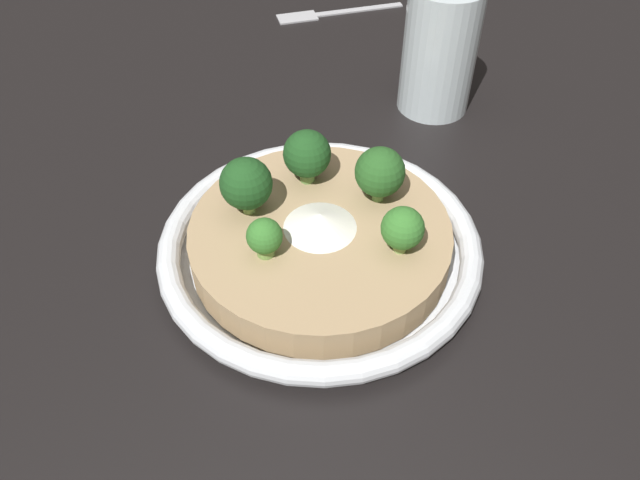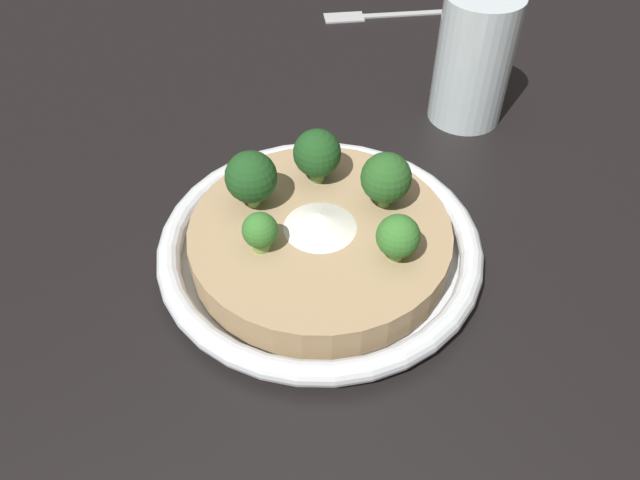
{
  "view_description": "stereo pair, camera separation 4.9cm",
  "coord_description": "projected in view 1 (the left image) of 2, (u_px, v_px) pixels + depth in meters",
  "views": [
    {
      "loc": [
        -0.2,
        -0.28,
        0.37
      ],
      "look_at": [
        0.0,
        0.0,
        0.02
      ],
      "focal_mm": 35.0,
      "sensor_mm": 36.0,
      "label": 1
    },
    {
      "loc": [
        -0.16,
        -0.31,
        0.37
      ],
      "look_at": [
        0.0,
        0.0,
        0.02
      ],
      "focal_mm": 35.0,
      "sensor_mm": 36.0,
      "label": 2
    }
  ],
  "objects": [
    {
      "name": "broccoli_right",
      "position": [
        383.0,
        175.0,
        0.49
      ],
      "size": [
        0.04,
        0.04,
        0.05
      ],
      "color": "#668E47",
      "rests_on": "risotto_bowl"
    },
    {
      "name": "cheese_sprinkle",
      "position": [
        322.0,
        221.0,
        0.48
      ],
      "size": [
        0.06,
        0.06,
        0.01
      ],
      "color": "white",
      "rests_on": "risotto_bowl"
    },
    {
      "name": "risotto_bowl",
      "position": [
        320.0,
        244.0,
        0.5
      ],
      "size": [
        0.26,
        0.26,
        0.04
      ],
      "color": "silver",
      "rests_on": "ground_plane"
    },
    {
      "name": "broccoli_front_left",
      "position": [
        268.0,
        241.0,
        0.45
      ],
      "size": [
        0.03,
        0.03,
        0.03
      ],
      "color": "#759E4C",
      "rests_on": "risotto_bowl"
    },
    {
      "name": "fork_utensil",
      "position": [
        327.0,
        13.0,
        0.81
      ],
      "size": [
        0.16,
        0.07,
        0.0
      ],
      "rotation": [
        0.0,
        0.0,
        2.79
      ],
      "color": "#B7B7BC",
      "rests_on": "ground_plane"
    },
    {
      "name": "ground_plane",
      "position": [
        320.0,
        258.0,
        0.51
      ],
      "size": [
        6.0,
        6.0,
        0.0
      ],
      "primitive_type": "plane",
      "color": "black"
    },
    {
      "name": "broccoli_back_left",
      "position": [
        246.0,
        184.0,
        0.48
      ],
      "size": [
        0.04,
        0.04,
        0.05
      ],
      "color": "#84A856",
      "rests_on": "risotto_bowl"
    },
    {
      "name": "broccoli_back",
      "position": [
        307.0,
        155.0,
        0.51
      ],
      "size": [
        0.04,
        0.04,
        0.05
      ],
      "color": "#668E47",
      "rests_on": "risotto_bowl"
    },
    {
      "name": "broccoli_front_right",
      "position": [
        403.0,
        229.0,
        0.45
      ],
      "size": [
        0.03,
        0.03,
        0.04
      ],
      "color": "#84A856",
      "rests_on": "risotto_bowl"
    },
    {
      "name": "drinking_glass",
      "position": [
        440.0,
        50.0,
        0.62
      ],
      "size": [
        0.07,
        0.07,
        0.13
      ],
      "color": "silver",
      "rests_on": "ground_plane"
    }
  ]
}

